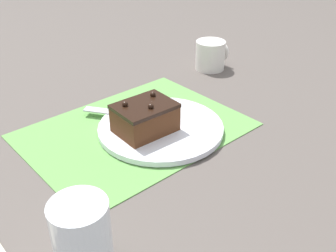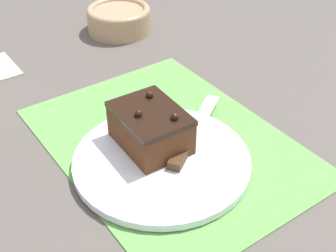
# 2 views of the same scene
# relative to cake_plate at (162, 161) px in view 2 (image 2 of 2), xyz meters

# --- Properties ---
(ground_plane) EXTENTS (3.00, 3.00, 0.00)m
(ground_plane) POSITION_rel_cake_plate_xyz_m (-0.04, 0.04, -0.01)
(ground_plane) COLOR #544C47
(placemat_woven) EXTENTS (0.46, 0.34, 0.00)m
(placemat_woven) POSITION_rel_cake_plate_xyz_m (-0.04, 0.04, -0.01)
(placemat_woven) COLOR #609E4C
(placemat_woven) RESTS_ON ground_plane
(cake_plate) EXTENTS (0.27, 0.27, 0.01)m
(cake_plate) POSITION_rel_cake_plate_xyz_m (0.00, 0.00, 0.00)
(cake_plate) COLOR white
(cake_plate) RESTS_ON placemat_woven
(chocolate_cake) EXTENTS (0.12, 0.10, 0.07)m
(chocolate_cake) POSITION_rel_cake_plate_xyz_m (-0.04, 0.01, 0.04)
(chocolate_cake) COLOR #512D19
(chocolate_cake) RESTS_ON cake_plate
(serving_knife) EXTENTS (0.14, 0.19, 0.01)m
(serving_knife) POSITION_rel_cake_plate_xyz_m (-0.00, 0.05, 0.01)
(serving_knife) COLOR #472D19
(serving_knife) RESTS_ON cake_plate
(small_bowl) EXTENTS (0.15, 0.15, 0.06)m
(small_bowl) POSITION_rel_cake_plate_xyz_m (-0.45, 0.19, 0.02)
(small_bowl) COLOR tan
(small_bowl) RESTS_ON ground_plane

